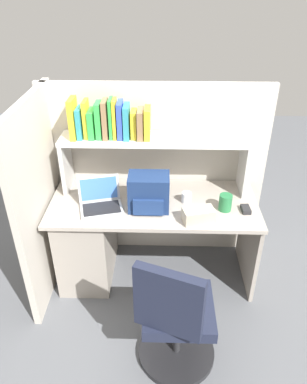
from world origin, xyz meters
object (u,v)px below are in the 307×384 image
backpack (149,193)px  computer_mouse (246,209)px  laptop (100,201)px  office_chair (175,321)px  paper_cup (186,197)px  snack_canister (225,203)px  tissue_box (198,215)px

backpack → computer_mouse: bearing=-1.7°
backpack → computer_mouse: backpack is taller
laptop → computer_mouse: laptop is taller
computer_mouse → office_chair: size_ratio=0.11×
laptop → paper_cup: size_ratio=4.42×
laptop → paper_cup: (0.65, 0.09, -0.01)m
laptop → paper_cup: bearing=7.5°
paper_cup → laptop: bearing=-172.5°
laptop → snack_canister: bearing=-0.7°
tissue_box → snack_canister: bearing=21.6°
laptop → backpack: (0.36, -0.01, 0.08)m
paper_cup → tissue_box: bearing=-73.7°
computer_mouse → office_chair: (-0.53, -0.74, -0.35)m
tissue_box → backpack: bearing=142.1°
computer_mouse → paper_cup: size_ratio=1.26×
office_chair → computer_mouse: bearing=-105.0°
computer_mouse → snack_canister: bearing=170.8°
laptop → office_chair: bearing=-54.1°
backpack → office_chair: backpack is taller
backpack → computer_mouse: (0.72, -0.02, -0.12)m
laptop → computer_mouse: (1.09, -0.03, -0.03)m
backpack → tissue_box: backpack is taller
paper_cup → tissue_box: tissue_box is taller
computer_mouse → paper_cup: paper_cup is taller
snack_canister → office_chair: office_chair is taller
tissue_box → paper_cup: bearing=92.0°
tissue_box → laptop: bearing=153.0°
laptop → tissue_box: (0.72, -0.16, -0.00)m
computer_mouse → paper_cup: bearing=162.2°
snack_canister → paper_cup: bearing=161.0°
snack_canister → laptop: bearing=179.3°
backpack → snack_canister: 0.57m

